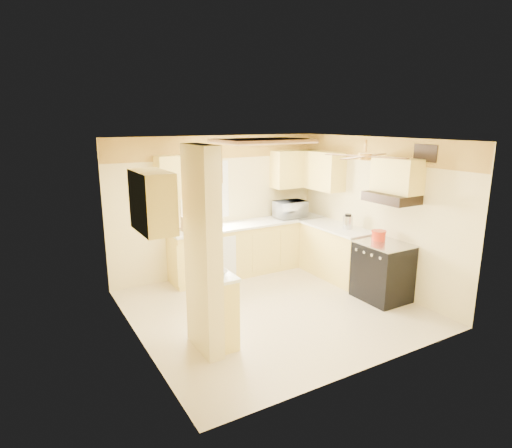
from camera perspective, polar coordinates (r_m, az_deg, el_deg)
floor at (r=6.57m, az=2.33°, el=-11.16°), size 4.00×4.00×0.00m
ceiling at (r=5.97m, az=2.57°, el=11.19°), size 4.00×4.00×0.00m
wall_back at (r=7.78m, az=-5.12°, el=2.44°), size 4.00×0.00×4.00m
wall_front at (r=4.73m, az=14.99°, el=-5.40°), size 4.00×0.00×4.00m
wall_left at (r=5.38m, az=-15.85°, el=-3.14°), size 0.00×3.80×3.80m
wall_right at (r=7.40m, az=15.62°, el=1.40°), size 0.00×3.80×3.80m
wallpaper_border at (r=7.63m, az=-5.23°, el=10.17°), size 4.00×0.02×0.40m
partition_column at (r=5.07m, az=-7.13°, el=-3.73°), size 0.20×0.70×2.50m
partition_ledge at (r=5.44m, az=-4.70°, el=-11.45°), size 0.25×0.55×0.90m
ledge_top at (r=5.26m, az=-4.80°, el=-6.81°), size 0.28×0.58×0.04m
lower_cabinets_back at (r=7.93m, az=-0.80°, el=-3.24°), size 3.00×0.60×0.90m
lower_cabinets_right at (r=7.82m, az=10.56°, el=-3.74°), size 0.60×1.40×0.90m
countertop_back at (r=7.80m, az=-0.78°, el=0.05°), size 3.04×0.64×0.04m
countertop_right at (r=7.68m, az=10.66°, el=-0.41°), size 0.64×1.44×0.04m
dishwasher_panel at (r=7.35m, az=-4.72°, el=-4.85°), size 0.58×0.02×0.80m
window at (r=7.61m, az=-6.84°, el=4.44°), size 0.92×0.02×1.02m
upper_cab_back_left at (r=7.20m, az=-10.79°, el=6.19°), size 0.60×0.35×0.70m
upper_cab_back_right at (r=8.31m, az=5.11°, el=7.34°), size 0.90×0.35×0.70m
upper_cab_right at (r=8.10m, az=8.66°, el=7.08°), size 0.35×1.00×0.70m
upper_cab_left_wall at (r=5.05m, az=-13.64°, el=2.93°), size 0.35×0.75×0.70m
upper_cab_over_stove at (r=6.79m, az=18.27°, el=6.15°), size 0.35×0.76×0.52m
stove at (r=7.01m, az=16.52°, el=-6.04°), size 0.68×0.77×0.92m
range_hood at (r=6.77m, az=17.59°, el=3.36°), size 0.50×0.76×0.14m
poster_menu at (r=4.97m, az=-6.14°, el=3.08°), size 0.02×0.42×0.57m
poster_nashville at (r=5.13m, az=-5.96°, el=-4.08°), size 0.02×0.42×0.57m
ceiling_light_panel at (r=6.45m, az=0.88°, el=10.98°), size 1.35×0.95×0.06m
ceiling_fan at (r=6.06m, az=14.30°, el=8.79°), size 1.15×1.15×0.26m
vent_grate at (r=6.65m, az=21.66°, el=8.78°), size 0.02×0.40×0.25m
microwave at (r=8.21m, az=4.59°, el=1.98°), size 0.60×0.41×0.32m
bowl at (r=5.23m, az=-5.00°, el=-6.42°), size 0.23×0.23×0.05m
dutch_oven at (r=7.01m, az=16.03°, el=-1.45°), size 0.23×0.23×0.15m
kettle at (r=7.50m, az=12.15°, el=0.28°), size 0.17×0.17×0.26m
dish_rack at (r=7.33m, az=-8.29°, el=-0.15°), size 0.42×0.32×0.24m
utensil_crock at (r=7.62m, az=-4.84°, el=0.36°), size 0.11×0.11×0.21m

